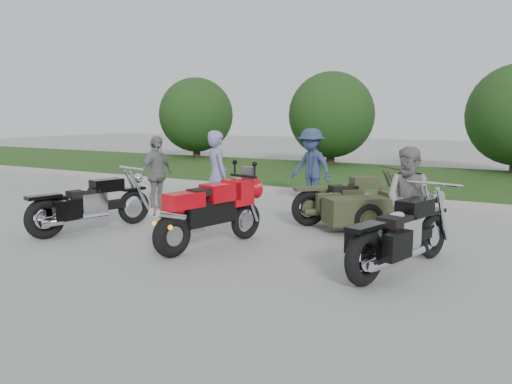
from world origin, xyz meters
The scene contains 13 objects.
ground centered at (0.00, 0.00, 0.00)m, with size 80.00×80.00×0.00m, color #A0A09B.
curb centered at (0.00, 6.00, 0.07)m, with size 60.00×0.30×0.15m, color #A6A39C.
grass_strip centered at (0.00, 10.15, 0.07)m, with size 60.00×8.00×0.14m, color #385A1E.
tree_far_left centered at (-10.00, 13.50, 2.19)m, with size 3.60×3.60×4.00m.
tree_mid_left centered at (-3.00, 13.50, 2.19)m, with size 3.60×3.60×4.00m.
sportbike_red centered at (0.00, 0.10, 0.64)m, with size 0.81×2.27×1.09m.
cruiser_left centered at (-2.68, -0.05, 0.49)m, with size 0.85×2.45×0.97m.
cruiser_right centered at (3.04, 0.32, 0.50)m, with size 0.89×2.50×0.99m.
cruiser_sidecar centered at (1.64, 2.67, 0.45)m, with size 2.11×2.21×0.95m.
person_stripe centered at (-1.20, 2.14, 0.94)m, with size 0.68×0.45×1.87m, color #8482B1.
person_grey centered at (2.93, 1.45, 0.85)m, with size 0.82×0.64×1.70m, color gray.
person_denim centered at (-0.18, 4.78, 0.94)m, with size 1.21×0.70×1.87m, color navy.
person_back centered at (-2.93, 2.24, 0.87)m, with size 1.01×0.42×1.73m, color gray.
Camera 1 is at (4.62, -6.54, 2.19)m, focal length 35.00 mm.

